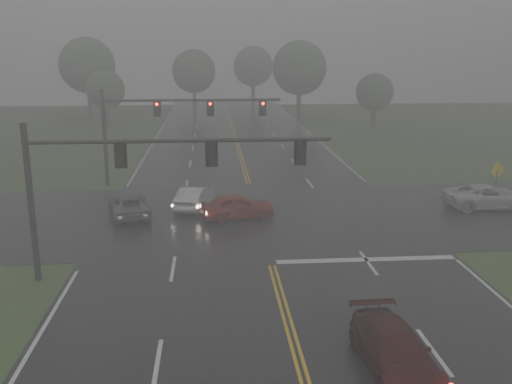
{
  "coord_description": "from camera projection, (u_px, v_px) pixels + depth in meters",
  "views": [
    {
      "loc": [
        -2.66,
        -10.33,
        9.73
      ],
      "look_at": [
        -0.57,
        16.0,
        3.01
      ],
      "focal_mm": 40.0,
      "sensor_mm": 36.0,
      "label": 1
    }
  ],
  "objects": [
    {
      "name": "main_road",
      "position": [
        261.0,
        226.0,
        31.9
      ],
      "size": [
        18.0,
        160.0,
        0.02
      ],
      "primitive_type": "cube",
      "color": "black",
      "rests_on": "ground"
    },
    {
      "name": "cross_street",
      "position": [
        258.0,
        216.0,
        33.83
      ],
      "size": [
        120.0,
        14.0,
        0.02
      ],
      "primitive_type": "cube",
      "color": "black",
      "rests_on": "ground"
    },
    {
      "name": "stop_bar",
      "position": [
        366.0,
        260.0,
        26.83
      ],
      "size": [
        8.5,
        0.5,
        0.01
      ],
      "primitive_type": "cube",
      "color": "silver",
      "rests_on": "ground"
    },
    {
      "name": "sedan_maroon",
      "position": [
        393.0,
        370.0,
        17.67
      ],
      "size": [
        2.14,
        4.77,
        1.36
      ],
      "primitive_type": "imported",
      "rotation": [
        0.0,
        0.0,
        0.05
      ],
      "color": "#350A09",
      "rests_on": "ground"
    },
    {
      "name": "sedan_red",
      "position": [
        238.0,
        219.0,
        33.33
      ],
      "size": [
        4.59,
        2.65,
        1.47
      ],
      "primitive_type": "imported",
      "rotation": [
        0.0,
        0.0,
        1.79
      ],
      "color": "maroon",
      "rests_on": "ground"
    },
    {
      "name": "sedan_silver",
      "position": [
        195.0,
        209.0,
        35.41
      ],
      "size": [
        2.53,
        4.5,
        1.4
      ],
      "primitive_type": "imported",
      "rotation": [
        0.0,
        0.0,
        2.88
      ],
      "color": "silver",
      "rests_on": "ground"
    },
    {
      "name": "car_grey",
      "position": [
        130.0,
        216.0,
        33.89
      ],
      "size": [
        3.12,
        4.98,
        1.28
      ],
      "primitive_type": "imported",
      "rotation": [
        0.0,
        0.0,
        3.37
      ],
      "color": "#57595E",
      "rests_on": "ground"
    },
    {
      "name": "pickup_white",
      "position": [
        487.0,
        208.0,
        35.58
      ],
      "size": [
        5.26,
        2.51,
        1.45
      ],
      "primitive_type": "imported",
      "rotation": [
        0.0,
        0.0,
        1.59
      ],
      "color": "silver",
      "rests_on": "ground"
    },
    {
      "name": "signal_gantry_near",
      "position": [
        125.0,
        170.0,
        23.68
      ],
      "size": [
        12.7,
        0.3,
        6.77
      ],
      "color": "black",
      "rests_on": "ground"
    },
    {
      "name": "signal_gantry_far",
      "position": [
        160.0,
        118.0,
        40.42
      ],
      "size": [
        12.66,
        0.35,
        6.92
      ],
      "color": "black",
      "rests_on": "ground"
    },
    {
      "name": "sign_diamond_east",
      "position": [
        497.0,
        175.0,
        36.25
      ],
      "size": [
        1.1,
        0.33,
        2.71
      ],
      "rotation": [
        0.0,
        0.0,
        0.26
      ],
      "color": "black",
      "rests_on": "ground"
    },
    {
      "name": "tree_nw_a",
      "position": [
        106.0,
        90.0,
        70.43
      ],
      "size": [
        4.79,
        4.79,
        7.03
      ],
      "color": "#2E241E",
      "rests_on": "ground"
    },
    {
      "name": "tree_ne_a",
      "position": [
        299.0,
        68.0,
        76.5
      ],
      "size": [
        7.28,
        7.28,
        10.69
      ],
      "color": "#2E241E",
      "rests_on": "ground"
    },
    {
      "name": "tree_n_mid",
      "position": [
        194.0,
        71.0,
        84.99
      ],
      "size": [
        6.47,
        6.47,
        9.51
      ],
      "color": "#2E241E",
      "rests_on": "ground"
    },
    {
      "name": "tree_e_near",
      "position": [
        375.0,
        92.0,
        69.66
      ],
      "size": [
        4.57,
        4.57,
        6.72
      ],
      "color": "#2E241E",
      "rests_on": "ground"
    },
    {
      "name": "tree_nw_b",
      "position": [
        87.0,
        65.0,
        78.12
      ],
      "size": [
        7.6,
        7.6,
        11.16
      ],
      "color": "#2E241E",
      "rests_on": "ground"
    },
    {
      "name": "tree_n_far",
      "position": [
        253.0,
        66.0,
        97.65
      ],
      "size": [
        6.8,
        6.8,
        9.99
      ],
      "color": "#2E241E",
      "rests_on": "ground"
    }
  ]
}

